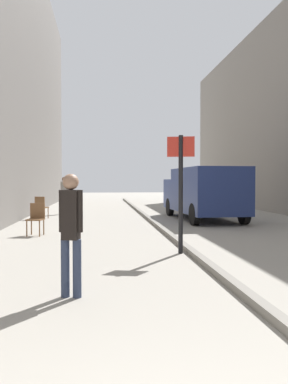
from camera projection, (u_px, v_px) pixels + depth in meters
ground_plane at (112, 229)px, 13.03m from camera, size 80.00×80.00×0.00m
kerb_strip at (159, 226)px, 13.20m from camera, size 0.16×40.00×0.12m
pedestrian_main_foreground at (71, 226)px, 5.33m from camera, size 0.33×0.24×1.70m
pedestrian_mid_block at (64, 193)px, 18.67m from camera, size 0.35×0.25×1.79m
delivery_van at (203, 192)px, 15.99m from camera, size 2.35×5.67×2.11m
street_sign_post at (181, 183)px, 8.55m from camera, size 0.59×0.17×2.60m
cafe_chair_near_window at (36, 217)px, 11.44m from camera, size 0.51×0.51×0.94m
cafe_chair_by_doorway at (41, 206)px, 16.35m from camera, size 0.56×0.56×0.94m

